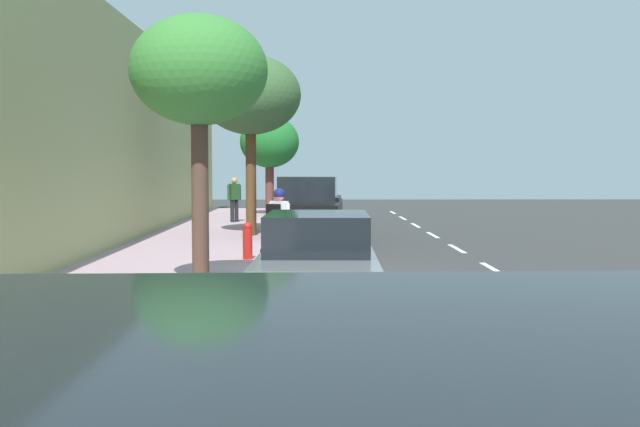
% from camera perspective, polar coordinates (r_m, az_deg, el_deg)
% --- Properties ---
extents(ground, '(76.15, 76.15, 0.00)m').
position_cam_1_polar(ground, '(15.00, 2.37, -5.07)').
color(ground, '#343434').
extents(sidewalk, '(4.00, 47.60, 0.16)m').
position_cam_1_polar(sidewalk, '(15.30, -12.37, -4.68)').
color(sidewalk, '#B0919E').
rests_on(sidewalk, ground).
extents(curb_edge, '(0.16, 47.60, 0.16)m').
position_cam_1_polar(curb_edge, '(15.01, -4.54, -4.76)').
color(curb_edge, gray).
rests_on(curb_edge, ground).
extents(lane_stripe_centre, '(0.14, 48.40, 0.01)m').
position_cam_1_polar(lane_stripe_centre, '(15.11, 14.71, -5.10)').
color(lane_stripe_centre, white).
rests_on(lane_stripe_centre, ground).
extents(lane_stripe_bike_edge, '(0.12, 47.60, 0.01)m').
position_cam_1_polar(lane_stripe_bike_edge, '(14.99, 1.09, -5.06)').
color(lane_stripe_bike_edge, white).
rests_on(lane_stripe_bike_edge, ground).
extents(building_facade, '(0.50, 47.60, 6.35)m').
position_cam_1_polar(building_facade, '(15.79, -20.59, 6.69)').
color(building_facade, tan).
rests_on(building_facade, ground).
extents(parked_sedan_silver_nearest, '(1.99, 4.48, 1.52)m').
position_cam_1_polar(parked_sedan_silver_nearest, '(32.65, -0.71, 0.88)').
color(parked_sedan_silver_nearest, '#B7BABF').
rests_on(parked_sedan_silver_nearest, ground).
extents(parked_pickup_black_second, '(2.28, 5.41, 1.95)m').
position_cam_1_polar(parked_pickup_black_second, '(23.97, -0.80, 0.30)').
color(parked_pickup_black_second, black).
rests_on(parked_pickup_black_second, ground).
extents(parked_sedan_grey_mid, '(1.93, 4.45, 1.52)m').
position_cam_1_polar(parked_sedan_grey_mid, '(11.76, -0.20, -3.73)').
color(parked_sedan_grey_mid, slate).
rests_on(parked_sedan_grey_mid, ground).
extents(bicycle_at_curb, '(1.17, 1.31, 0.73)m').
position_cam_1_polar(bicycle_at_curb, '(17.10, -2.48, -2.79)').
color(bicycle_at_curb, black).
rests_on(bicycle_at_curb, ground).
extents(cyclist_with_backpack, '(0.55, 0.53, 1.75)m').
position_cam_1_polar(cyclist_with_backpack, '(17.48, -3.14, -0.32)').
color(cyclist_with_backpack, '#C6B284').
rests_on(cyclist_with_backpack, ground).
extents(street_tree_near_cyclist, '(2.57, 2.57, 4.32)m').
position_cam_1_polar(street_tree_near_cyclist, '(33.16, -3.81, 5.33)').
color(street_tree_near_cyclist, brown).
rests_on(street_tree_near_cyclist, sidewalk).
extents(street_tree_mid_block, '(3.06, 3.06, 5.48)m').
position_cam_1_polar(street_tree_mid_block, '(23.33, -5.24, 8.78)').
color(street_tree_mid_block, brown).
rests_on(street_tree_mid_block, sidewalk).
extents(street_tree_far_end, '(2.29, 2.29, 4.60)m').
position_cam_1_polar(street_tree_far_end, '(12.95, -9.08, 10.35)').
color(street_tree_far_end, '#51382C').
rests_on(street_tree_far_end, sidewalk).
extents(pedestrian_on_phone, '(0.49, 0.45, 1.69)m').
position_cam_1_polar(pedestrian_on_phone, '(28.99, -6.46, 1.26)').
color(pedestrian_on_phone, black).
rests_on(pedestrian_on_phone, sidewalk).
extents(fire_hydrant, '(0.22, 0.22, 0.84)m').
position_cam_1_polar(fire_hydrant, '(17.19, -5.46, -2.03)').
color(fire_hydrant, red).
rests_on(fire_hydrant, sidewalk).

